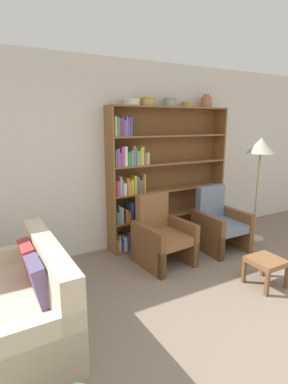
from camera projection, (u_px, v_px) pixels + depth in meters
The scene contains 13 objects.
ground_plane at pixel (283, 350), 2.53m from camera, with size 24.00×24.00×0.00m, color #7A6B5B.
wall_back at pixel (136, 157), 4.53m from camera, with size 12.00×0.06×2.75m.
bookshelf at pixel (158, 179), 4.59m from camera, with size 2.00×0.30×2.11m.
bowl_terracotta at pixel (131, 102), 4.12m from camera, with size 0.25×0.25×0.08m.
bowl_sage at pixel (148, 101), 4.23m from camera, with size 0.23×0.23×0.12m.
bowl_copper at pixel (170, 102), 4.41m from camera, with size 0.20×0.20×0.12m.
bowl_stoneware at pixel (188, 104), 4.57m from camera, with size 0.20×0.20×0.08m.
vase_tall at pixel (206, 102), 4.73m from camera, with size 0.17×0.17×0.20m.
couch at pixel (20, 305), 2.65m from camera, with size 0.87×1.54×0.84m.
armchair_leather at pixel (162, 235), 4.05m from camera, with size 0.71×0.74×0.94m.
armchair_cushioned at pixel (219, 223), 4.53m from camera, with size 0.64×0.68×0.94m.
floor_lamp at pixel (261, 151), 4.66m from camera, with size 0.44×0.44×1.65m.
footstool at pixel (266, 263), 3.49m from camera, with size 0.37×0.37×0.34m.
Camera 1 is at (-2.07, -1.33, 1.88)m, focal length 28.00 mm.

